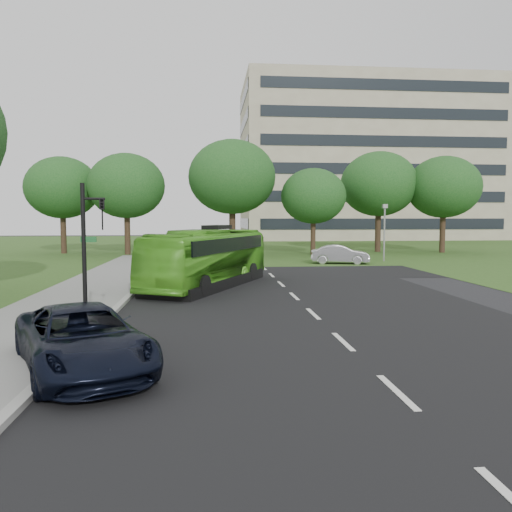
# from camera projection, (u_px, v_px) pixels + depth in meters

# --- Properties ---
(ground) EXTENTS (160.00, 160.00, 0.00)m
(ground) POSITION_uv_depth(u_px,v_px,m) (303.00, 305.00, 19.73)
(ground) COLOR black
(ground) RESTS_ON ground
(street_surfaces) EXTENTS (120.00, 120.00, 0.15)m
(street_surfaces) POSITION_uv_depth(u_px,v_px,m) (248.00, 258.00, 42.28)
(street_surfaces) COLOR black
(street_surfaces) RESTS_ON ground
(office_building) EXTENTS (40.10, 20.10, 25.00)m
(office_building) POSITION_uv_depth(u_px,v_px,m) (365.00, 163.00, 82.30)
(office_building) COLOR gray
(office_building) RESTS_ON ground
(tree_park_a) EXTENTS (7.02, 7.02, 9.33)m
(tree_park_a) POSITION_uv_depth(u_px,v_px,m) (126.00, 186.00, 45.85)
(tree_park_a) COLOR black
(tree_park_a) RESTS_ON ground
(tree_park_b) EXTENTS (8.15, 8.15, 10.68)m
(tree_park_b) POSITION_uv_depth(u_px,v_px,m) (232.00, 177.00, 46.49)
(tree_park_b) COLOR black
(tree_park_b) RESTS_ON ground
(tree_park_c) EXTENTS (6.00, 6.00, 7.97)m
(tree_park_c) POSITION_uv_depth(u_px,v_px,m) (313.00, 196.00, 45.93)
(tree_park_c) COLOR black
(tree_park_c) RESTS_ON ground
(tree_park_d) EXTENTS (7.53, 7.53, 9.96)m
(tree_park_d) POSITION_uv_depth(u_px,v_px,m) (379.00, 184.00, 49.45)
(tree_park_d) COLOR black
(tree_park_d) RESTS_ON ground
(tree_park_e) EXTENTS (7.05, 7.05, 9.40)m
(tree_park_e) POSITION_uv_depth(u_px,v_px,m) (444.00, 187.00, 48.55)
(tree_park_e) COLOR black
(tree_park_e) RESTS_ON ground
(tree_park_f) EXTENTS (6.89, 6.89, 9.20)m
(tree_park_f) POSITION_uv_depth(u_px,v_px,m) (62.00, 188.00, 47.26)
(tree_park_f) COLOR black
(tree_park_f) RESTS_ON ground
(bus) EXTENTS (6.47, 10.27, 2.84)m
(bus) POSITION_uv_depth(u_px,v_px,m) (209.00, 258.00, 24.81)
(bus) COLOR #51AE25
(bus) RESTS_ON ground
(sedan) EXTENTS (4.51, 2.41, 1.41)m
(sedan) POSITION_uv_depth(u_px,v_px,m) (340.00, 254.00, 37.06)
(sedan) COLOR silver
(sedan) RESTS_ON ground
(suv) EXTENTS (4.39, 5.75, 1.45)m
(suv) POSITION_uv_depth(u_px,v_px,m) (82.00, 339.00, 11.13)
(suv) COLOR black
(suv) RESTS_ON ground
(traffic_light) EXTENTS (0.70, 0.19, 4.41)m
(traffic_light) POSITION_uv_depth(u_px,v_px,m) (89.00, 248.00, 14.11)
(traffic_light) COLOR black
(traffic_light) RESTS_ON ground
(camera_pole) EXTENTS (0.44, 0.40, 4.48)m
(camera_pole) POSITION_uv_depth(u_px,v_px,m) (384.00, 225.00, 39.01)
(camera_pole) COLOR gray
(camera_pole) RESTS_ON ground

